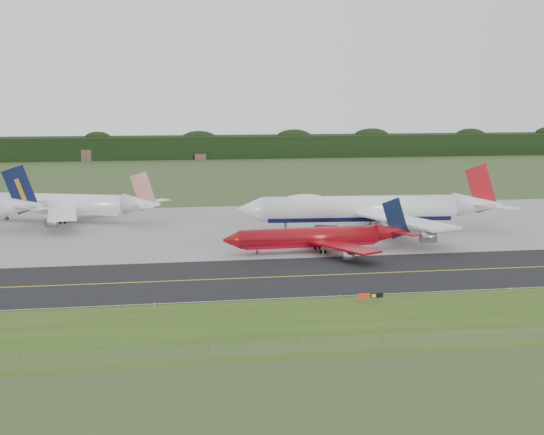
{
  "coord_description": "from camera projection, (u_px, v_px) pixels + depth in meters",
  "views": [
    {
      "loc": [
        -25.06,
        -144.09,
        34.85
      ],
      "look_at": [
        1.82,
        22.0,
        7.35
      ],
      "focal_mm": 50.0,
      "sensor_mm": 36.0,
      "label": 1
    }
  ],
  "objects": [
    {
      "name": "edge_marker_left",
      "position": [
        155.0,
        304.0,
        126.01
      ],
      "size": [
        0.16,
        0.16,
        0.5
      ],
      "primitive_type": "cylinder",
      "color": "yellow",
      "rests_on": "ground"
    },
    {
      "name": "horizon_treeline",
      "position": [
        196.0,
        148.0,
        415.77
      ],
      "size": [
        700.0,
        25.0,
        12.0
      ],
      "color": "black",
      "rests_on": "ground"
    },
    {
      "name": "taxiway",
      "position": [
        284.0,
        277.0,
        146.05
      ],
      "size": [
        400.0,
        32.0,
        0.02
      ],
      "primitive_type": "cube",
      "color": "black",
      "rests_on": "ground"
    },
    {
      "name": "jet_star_tail",
      "position": [
        66.0,
        205.0,
        208.02
      ],
      "size": [
        53.17,
        43.27,
        14.38
      ],
      "color": "white",
      "rests_on": "ground"
    },
    {
      "name": "apron",
      "position": [
        248.0,
        228.0,
        199.63
      ],
      "size": [
        400.0,
        78.0,
        0.01
      ],
      "primitive_type": "cube",
      "color": "gray",
      "rests_on": "ground"
    },
    {
      "name": "jet_red_737",
      "position": [
        320.0,
        237.0,
        168.97
      ],
      "size": [
        43.33,
        35.32,
        11.7
      ],
      "color": "maroon",
      "rests_on": "ground"
    },
    {
      "name": "edge_marker_center",
      "position": [
        339.0,
        296.0,
        131.0
      ],
      "size": [
        0.16,
        0.16,
        0.5
      ],
      "primitive_type": "cylinder",
      "color": "yellow",
      "rests_on": "ground"
    },
    {
      "name": "ground",
      "position": [
        281.0,
        272.0,
        149.95
      ],
      "size": [
        600.0,
        600.0,
        0.0
      ],
      "primitive_type": "plane",
      "color": "#304520",
      "rests_on": "ground"
    },
    {
      "name": "taxiway_sign",
      "position": [
        370.0,
        296.0,
        128.17
      ],
      "size": [
        4.54,
        0.28,
        1.51
      ],
      "color": "slate",
      "rests_on": "ground"
    },
    {
      "name": "taxiway_centreline",
      "position": [
        284.0,
        277.0,
        146.05
      ],
      "size": [
        400.0,
        0.4,
        0.0
      ],
      "primitive_type": "cube",
      "color": "yellow",
      "rests_on": "taxiway"
    },
    {
      "name": "grass_verge",
      "position": [
        320.0,
        324.0,
        115.85
      ],
      "size": [
        400.0,
        30.0,
        0.01
      ],
      "primitive_type": "cube",
      "color": "#355218",
      "rests_on": "ground"
    },
    {
      "name": "edge_marker_right",
      "position": [
        510.0,
        289.0,
        135.97
      ],
      "size": [
        0.16,
        0.16,
        0.5
      ],
      "primitive_type": "cylinder",
      "color": "yellow",
      "rests_on": "ground"
    },
    {
      "name": "jet_ba_747",
      "position": [
        368.0,
        209.0,
        193.33
      ],
      "size": [
        69.11,
        57.13,
        17.37
      ],
      "color": "white",
      "rests_on": "ground"
    },
    {
      "name": "taxiway_edge_line",
      "position": [
        300.0,
        298.0,
        130.94
      ],
      "size": [
        400.0,
        0.25,
        0.0
      ],
      "primitive_type": "cube",
      "color": "silver",
      "rests_on": "taxiway"
    },
    {
      "name": "perimeter_fence",
      "position": [
        341.0,
        345.0,
        103.01
      ],
      "size": [
        320.0,
        0.1,
        320.0
      ],
      "color": "slate",
      "rests_on": "ground"
    }
  ]
}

